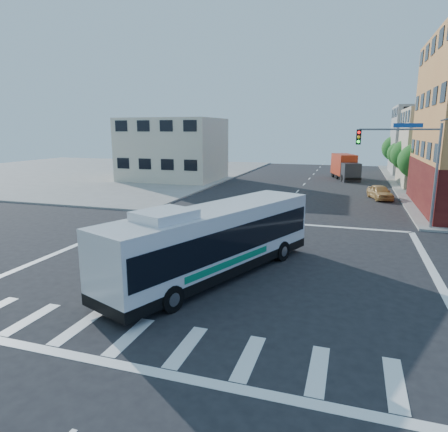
% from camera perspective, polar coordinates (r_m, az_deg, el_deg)
% --- Properties ---
extents(ground, '(120.00, 120.00, 0.00)m').
position_cam_1_polar(ground, '(20.25, 0.95, -6.74)').
color(ground, black).
rests_on(ground, ground).
extents(sidewalk_nw, '(50.00, 50.00, 0.15)m').
position_cam_1_polar(sidewalk_nw, '(67.31, -19.41, 6.02)').
color(sidewalk_nw, gray).
rests_on(sidewalk_nw, ground).
extents(building_east_far, '(12.06, 10.06, 10.00)m').
position_cam_1_polar(building_east_far, '(67.30, 28.05, 9.51)').
color(building_east_far, '#9C9C97').
rests_on(building_east_far, ground).
extents(building_west, '(12.06, 10.06, 8.00)m').
position_cam_1_polar(building_west, '(53.38, -7.27, 9.39)').
color(building_west, beige).
rests_on(building_west, ground).
extents(signal_mast_ne, '(7.91, 1.13, 8.07)m').
position_cam_1_polar(signal_mast_ne, '(29.20, 25.02, 7.97)').
color(signal_mast_ne, slate).
rests_on(signal_mast_ne, ground).
extents(street_tree_a, '(3.60, 3.60, 5.53)m').
position_cam_1_polar(street_tree_a, '(46.78, 25.85, 7.37)').
color(street_tree_a, '#372414').
rests_on(street_tree_a, ground).
extents(street_tree_b, '(3.80, 3.80, 5.79)m').
position_cam_1_polar(street_tree_b, '(54.69, 24.77, 8.18)').
color(street_tree_b, '#372414').
rests_on(street_tree_b, ground).
extents(street_tree_c, '(3.40, 3.40, 5.29)m').
position_cam_1_polar(street_tree_c, '(62.65, 23.92, 8.37)').
color(street_tree_c, '#372414').
rests_on(street_tree_c, ground).
extents(street_tree_d, '(4.00, 4.00, 6.03)m').
position_cam_1_polar(street_tree_d, '(70.59, 23.32, 9.08)').
color(street_tree_d, '#372414').
rests_on(street_tree_d, ground).
extents(transit_bus, '(6.82, 12.04, 3.54)m').
position_cam_1_polar(transit_bus, '(18.00, -1.29, -3.41)').
color(transit_bus, black).
rests_on(transit_bus, ground).
extents(box_truck, '(4.14, 7.65, 3.31)m').
position_cam_1_polar(box_truck, '(56.32, 16.94, 6.66)').
color(box_truck, '#28282C').
rests_on(box_truck, ground).
extents(parked_car, '(2.62, 4.30, 1.37)m').
position_cam_1_polar(parked_car, '(41.28, 21.40, 3.19)').
color(parked_car, tan).
rests_on(parked_car, ground).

